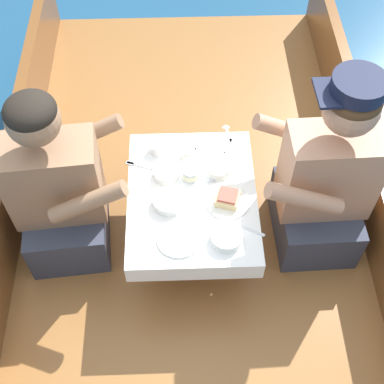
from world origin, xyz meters
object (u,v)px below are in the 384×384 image
(person_starboard, at_px, (325,181))
(tin_can, at_px, (190,174))
(person_port, at_px, (59,191))
(sandwich, at_px, (228,198))
(coffee_cup_starboard, at_px, (158,147))
(coffee_cup_port, at_px, (187,153))

(person_starboard, distance_m, tin_can, 0.59)
(person_port, distance_m, sandwich, 0.74)
(person_port, bearing_deg, tin_can, 0.68)
(person_port, distance_m, coffee_cup_starboard, 0.49)
(sandwich, height_order, coffee_cup_starboard, sandwich)
(person_port, height_order, coffee_cup_starboard, person_port)
(tin_can, bearing_deg, sandwich, -40.60)
(person_starboard, bearing_deg, person_port, -2.22)
(person_port, height_order, person_starboard, person_starboard)
(coffee_cup_starboard, bearing_deg, person_port, -152.60)
(person_starboard, distance_m, coffee_cup_port, 0.63)
(person_port, xyz_separation_m, sandwich, (0.74, -0.08, 0.03))
(coffee_cup_starboard, height_order, tin_can, tin_can)
(person_port, xyz_separation_m, coffee_cup_starboard, (0.43, 0.22, 0.02))
(sandwich, relative_size, tin_can, 1.77)
(sandwich, distance_m, tin_can, 0.21)
(person_port, height_order, coffee_cup_port, person_port)
(sandwich, relative_size, coffee_cup_port, 1.22)
(person_port, relative_size, coffee_cup_port, 9.72)
(coffee_cup_starboard, distance_m, tin_can, 0.22)
(person_starboard, height_order, coffee_cup_starboard, person_starboard)
(coffee_cup_port, bearing_deg, coffee_cup_starboard, 162.09)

